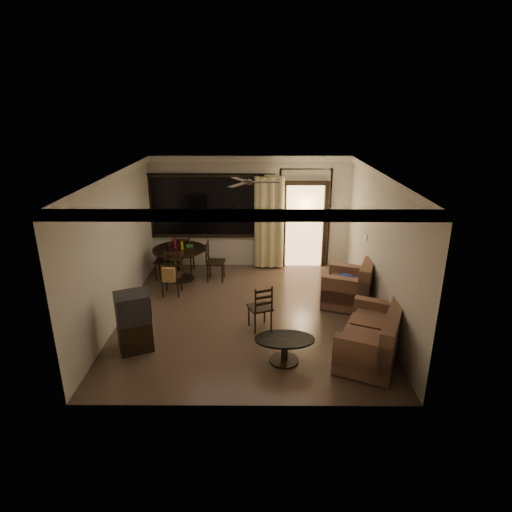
{
  "coord_description": "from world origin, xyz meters",
  "views": [
    {
      "loc": [
        0.19,
        -7.67,
        4.01
      ],
      "look_at": [
        0.15,
        0.2,
        1.17
      ],
      "focal_mm": 30.0,
      "sensor_mm": 36.0,
      "label": 1
    }
  ],
  "objects_px": {
    "dining_table": "(180,255)",
    "tv_cabinet": "(134,322)",
    "dining_chair_north": "(185,261)",
    "coffee_table": "(284,346)",
    "dining_chair_east": "(215,269)",
    "dining_chair_south": "(172,281)",
    "armchair": "(351,288)",
    "dining_chair_west": "(165,267)",
    "sofa": "(374,338)",
    "side_chair": "(260,315)"
  },
  "relations": [
    {
      "from": "dining_chair_west",
      "to": "armchair",
      "type": "bearing_deg",
      "value": 73.75
    },
    {
      "from": "dining_table",
      "to": "dining_chair_north",
      "type": "height_order",
      "value": "dining_table"
    },
    {
      "from": "coffee_table",
      "to": "tv_cabinet",
      "type": "bearing_deg",
      "value": 171.55
    },
    {
      "from": "dining_chair_east",
      "to": "coffee_table",
      "type": "height_order",
      "value": "dining_chair_east"
    },
    {
      "from": "dining_table",
      "to": "dining_chair_south",
      "type": "height_order",
      "value": "dining_table"
    },
    {
      "from": "dining_chair_west",
      "to": "dining_chair_east",
      "type": "xyz_separation_m",
      "value": [
        1.21,
        -0.08,
        0.0
      ]
    },
    {
      "from": "dining_table",
      "to": "dining_chair_east",
      "type": "height_order",
      "value": "dining_table"
    },
    {
      "from": "sofa",
      "to": "armchair",
      "type": "xyz_separation_m",
      "value": [
        -0.0,
        1.91,
        0.04
      ]
    },
    {
      "from": "dining_chair_south",
      "to": "side_chair",
      "type": "height_order",
      "value": "dining_chair_south"
    },
    {
      "from": "sofa",
      "to": "side_chair",
      "type": "distance_m",
      "value": 2.1
    },
    {
      "from": "dining_chair_south",
      "to": "tv_cabinet",
      "type": "height_order",
      "value": "tv_cabinet"
    },
    {
      "from": "dining_chair_north",
      "to": "side_chair",
      "type": "xyz_separation_m",
      "value": [
        1.86,
        -2.85,
        -0.02
      ]
    },
    {
      "from": "dining_chair_south",
      "to": "armchair",
      "type": "bearing_deg",
      "value": -5.17
    },
    {
      "from": "sofa",
      "to": "dining_chair_south",
      "type": "bearing_deg",
      "value": 171.51
    },
    {
      "from": "tv_cabinet",
      "to": "dining_chair_east",
      "type": "bearing_deg",
      "value": 46.2
    },
    {
      "from": "dining_chair_south",
      "to": "tv_cabinet",
      "type": "distance_m",
      "value": 2.23
    },
    {
      "from": "tv_cabinet",
      "to": "sofa",
      "type": "relative_size",
      "value": 0.56
    },
    {
      "from": "dining_chair_east",
      "to": "dining_table",
      "type": "bearing_deg",
      "value": 89.93
    },
    {
      "from": "armchair",
      "to": "coffee_table",
      "type": "height_order",
      "value": "armchair"
    },
    {
      "from": "armchair",
      "to": "dining_chair_south",
      "type": "bearing_deg",
      "value": -167.16
    },
    {
      "from": "dining_chair_north",
      "to": "dining_chair_west",
      "type": "bearing_deg",
      "value": 50.77
    },
    {
      "from": "dining_chair_east",
      "to": "dining_chair_south",
      "type": "bearing_deg",
      "value": 135.7
    },
    {
      "from": "dining_table",
      "to": "tv_cabinet",
      "type": "height_order",
      "value": "tv_cabinet"
    },
    {
      "from": "dining_chair_north",
      "to": "sofa",
      "type": "xyz_separation_m",
      "value": [
        3.74,
        -3.78,
        0.07
      ]
    },
    {
      "from": "dining_chair_north",
      "to": "side_chair",
      "type": "height_order",
      "value": "dining_chair_north"
    },
    {
      "from": "armchair",
      "to": "sofa",
      "type": "bearing_deg",
      "value": -69.33
    },
    {
      "from": "dining_table",
      "to": "dining_chair_west",
      "type": "xyz_separation_m",
      "value": [
        -0.37,
        0.04,
        -0.33
      ]
    },
    {
      "from": "coffee_table",
      "to": "armchair",
      "type": "bearing_deg",
      "value": 54.35
    },
    {
      "from": "coffee_table",
      "to": "side_chair",
      "type": "relative_size",
      "value": 1.08
    },
    {
      "from": "armchair",
      "to": "coffee_table",
      "type": "distance_m",
      "value": 2.55
    },
    {
      "from": "dining_table",
      "to": "dining_chair_north",
      "type": "bearing_deg",
      "value": 86.06
    },
    {
      "from": "dining_chair_west",
      "to": "coffee_table",
      "type": "bearing_deg",
      "value": 39.91
    },
    {
      "from": "tv_cabinet",
      "to": "armchair",
      "type": "xyz_separation_m",
      "value": [
        4.01,
        1.7,
        -0.13
      ]
    },
    {
      "from": "dining_chair_north",
      "to": "coffee_table",
      "type": "height_order",
      "value": "dining_chair_north"
    },
    {
      "from": "dining_chair_west",
      "to": "dining_chair_north",
      "type": "height_order",
      "value": "same"
    },
    {
      "from": "dining_chair_east",
      "to": "side_chair",
      "type": "relative_size",
      "value": 1.06
    },
    {
      "from": "sofa",
      "to": "tv_cabinet",
      "type": "bearing_deg",
      "value": -159.04
    },
    {
      "from": "dining_chair_east",
      "to": "tv_cabinet",
      "type": "height_order",
      "value": "tv_cabinet"
    },
    {
      "from": "tv_cabinet",
      "to": "coffee_table",
      "type": "bearing_deg",
      "value": -32.7
    },
    {
      "from": "dining_chair_east",
      "to": "dining_chair_north",
      "type": "relative_size",
      "value": 1.0
    },
    {
      "from": "dining_chair_south",
      "to": "tv_cabinet",
      "type": "xyz_separation_m",
      "value": [
        -0.2,
        -2.22,
        0.21
      ]
    },
    {
      "from": "dining_table",
      "to": "dining_chair_east",
      "type": "distance_m",
      "value": 0.9
    },
    {
      "from": "dining_chair_south",
      "to": "tv_cabinet",
      "type": "bearing_deg",
      "value": -92.65
    },
    {
      "from": "dining_chair_north",
      "to": "armchair",
      "type": "height_order",
      "value": "armchair"
    },
    {
      "from": "dining_chair_east",
      "to": "side_chair",
      "type": "xyz_separation_m",
      "value": [
        1.06,
        -2.32,
        -0.02
      ]
    },
    {
      "from": "dining_chair_north",
      "to": "coffee_table",
      "type": "xyz_separation_m",
      "value": [
        2.25,
        -3.94,
        0.0
      ]
    },
    {
      "from": "tv_cabinet",
      "to": "sofa",
      "type": "xyz_separation_m",
      "value": [
        4.01,
        -0.22,
        -0.17
      ]
    },
    {
      "from": "dining_chair_north",
      "to": "tv_cabinet",
      "type": "xyz_separation_m",
      "value": [
        -0.28,
        -3.57,
        0.24
      ]
    },
    {
      "from": "dining_table",
      "to": "armchair",
      "type": "height_order",
      "value": "dining_table"
    },
    {
      "from": "dining_chair_west",
      "to": "sofa",
      "type": "distance_m",
      "value": 5.32
    }
  ]
}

